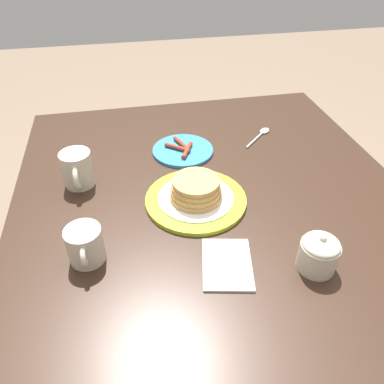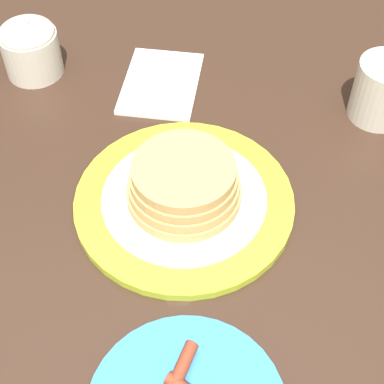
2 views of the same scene
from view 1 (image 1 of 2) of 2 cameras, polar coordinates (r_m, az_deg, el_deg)
name	(u,v)px [view 1 (image 1 of 2)]	position (r m, az deg, el deg)	size (l,w,h in m)	color
ground_plane	(209,347)	(1.57, 2.56, -22.59)	(8.00, 8.00, 0.00)	#7A6651
dining_table	(215,232)	(1.07, 3.48, -6.12)	(1.27, 1.08, 0.73)	#332116
pancake_plate	(196,194)	(0.99, 0.59, -0.38)	(0.27, 0.27, 0.07)	#AAC628
side_plate_bacon	(183,150)	(1.21, -1.42, 6.41)	(0.19, 0.19, 0.02)	#337AC6
coffee_mug	(77,169)	(1.08, -17.05, 3.36)	(0.12, 0.09, 0.10)	beige
creamer_pitcher	(85,244)	(0.86, -15.98, -7.60)	(0.12, 0.08, 0.10)	beige
sugar_bowl	(319,253)	(0.86, 18.77, -8.77)	(0.08, 0.08, 0.09)	beige
napkin	(227,264)	(0.85, 5.36, -10.86)	(0.17, 0.14, 0.01)	white
spoon	(261,134)	(1.33, 10.50, 8.72)	(0.12, 0.13, 0.01)	silver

